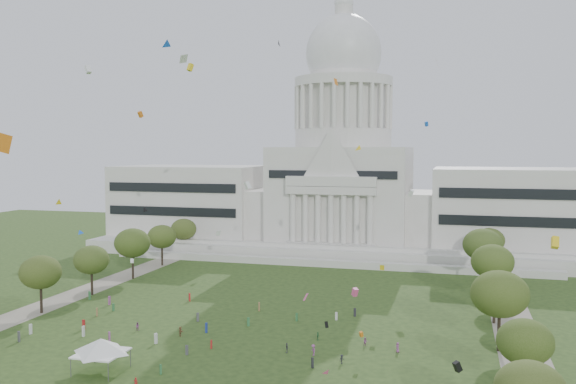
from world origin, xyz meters
TOP-DOWN VIEW (x-y plane):
  - ground at (0.00, 0.00)m, footprint 400.00×400.00m
  - capitol at (0.00, 113.59)m, footprint 160.00×64.50m
  - path_left at (-48.00, 30.00)m, footprint 8.00×160.00m
  - path_right at (48.00, 30.00)m, footprint 8.00×160.00m
  - row_tree_r_1 at (46.22, -1.75)m, footprint 7.58×7.58m
  - row_tree_l_2 at (-45.04, 17.30)m, footprint 8.42×8.42m
  - row_tree_r_2 at (44.17, 17.44)m, footprint 9.55×9.55m
  - row_tree_l_3 at (-44.09, 33.92)m, footprint 8.12×8.12m
  - row_tree_r_3 at (44.40, 34.48)m, footprint 7.01×7.01m
  - row_tree_l_4 at (-44.08, 52.42)m, footprint 9.29×9.29m
  - row_tree_r_4 at (44.76, 50.04)m, footprint 9.19×9.19m
  - row_tree_l_5 at (-45.22, 71.01)m, footprint 8.33×8.33m
  - row_tree_r_5 at (43.49, 70.19)m, footprint 9.82×9.82m
  - row_tree_l_6 at (-46.87, 89.14)m, footprint 8.19×8.19m
  - row_tree_r_6 at (45.96, 88.13)m, footprint 8.42×8.42m
  - event_tent at (-14.41, -8.76)m, footprint 9.46×9.46m
  - person_0 at (27.98, 12.38)m, footprint 0.86×0.96m
  - person_2 at (22.36, 14.06)m, footprint 0.85×0.71m
  - person_3 at (14.84, 6.99)m, footprint 1.18×1.33m
  - person_4 at (10.31, 7.14)m, footprint 0.74×1.07m
  - person_5 at (-10.64, 10.71)m, footprint 1.67×1.56m
  - person_7 at (-6.20, -13.03)m, footprint 0.65×0.54m
  - person_8 at (-19.87, 11.70)m, footprint 0.81×0.56m
  - person_9 at (20.03, 4.48)m, footprint 0.95×1.03m
  - person_10 at (13.78, 15.06)m, footprint 0.50×0.89m
  - distant_crowd at (-16.28, 15.48)m, footprint 60.18×42.31m
  - kite_swarm at (-1.20, 6.94)m, footprint 91.66×105.20m

SIDE VIEW (x-z plane):
  - ground at x=0.00m, z-range 0.00..0.00m
  - path_left at x=-48.00m, z-range 0.00..0.04m
  - path_right at x=48.00m, z-range 0.00..0.04m
  - person_9 at x=20.03m, z-range 0.00..1.45m
  - person_10 at x=13.78m, z-range 0.00..1.49m
  - person_2 at x=22.36m, z-range 0.00..1.50m
  - person_8 at x=-19.87m, z-range 0.00..1.55m
  - person_7 at x=-6.20m, z-range 0.00..1.56m
  - person_0 at x=27.98m, z-range 0.00..1.65m
  - person_4 at x=10.31m, z-range 0.00..1.66m
  - distant_crowd at x=-16.28m, z-range -0.08..1.84m
  - person_5 at x=-10.64m, z-range 0.00..1.77m
  - person_3 at x=14.84m, z-range 0.00..1.85m
  - event_tent at x=-14.41m, z-range 1.45..6.71m
  - row_tree_r_3 at x=44.40m, z-range 2.09..12.07m
  - row_tree_r_1 at x=46.22m, z-range 2.27..13.04m
  - row_tree_l_3 at x=-44.09m, z-range 2.43..13.98m
  - row_tree_l_6 at x=-46.87m, z-range 2.45..14.09m
  - row_tree_l_5 at x=-45.22m, z-range 2.49..14.34m
  - row_tree_r_6 at x=45.96m, z-range 2.52..14.49m
  - row_tree_l_2 at x=-45.04m, z-range 2.52..14.49m
  - row_tree_r_4 at x=44.76m, z-range 2.76..15.82m
  - row_tree_l_4 at x=-44.08m, z-range 2.79..16.00m
  - row_tree_r_2 at x=44.17m, z-range 2.87..16.45m
  - row_tree_r_5 at x=43.49m, z-range 2.95..16.91m
  - capitol at x=0.00m, z-range -23.35..67.95m
  - kite_swarm at x=-1.20m, z-range -3.78..58.79m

